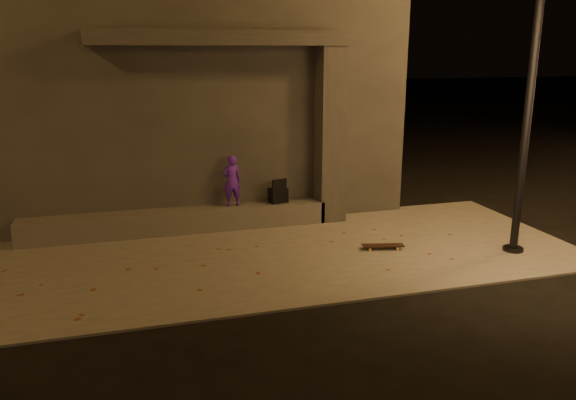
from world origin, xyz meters
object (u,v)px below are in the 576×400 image
object	(u,v)px
column	(331,136)
skateboard	(383,246)
backpack	(278,194)
street_lamp_0	(537,28)
skateboarder	(232,181)

from	to	relation	value
column	skateboard	bearing A→B (deg)	-82.28
backpack	skateboard	world-z (taller)	backpack
skateboard	street_lamp_0	world-z (taller)	street_lamp_0
column	skateboard	world-z (taller)	column
column	street_lamp_0	size ratio (longest dim) A/B	0.53
street_lamp_0	skateboarder	bearing A→B (deg)	148.93
column	skateboarder	size ratio (longest dim) A/B	3.46
column	backpack	bearing A→B (deg)	180.00
column	backpack	xyz separation A→B (m)	(-1.14, 0.00, -1.17)
street_lamp_0	skateboard	bearing A→B (deg)	162.58
skateboarder	column	bearing A→B (deg)	173.36
skateboarder	skateboard	xyz separation A→B (m)	(2.38, -2.08, -0.90)
skateboarder	backpack	xyz separation A→B (m)	(0.96, 0.00, -0.34)
column	skateboard	distance (m)	2.72
skateboarder	backpack	distance (m)	1.02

